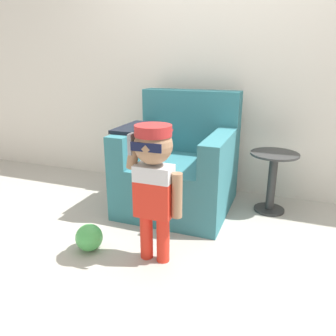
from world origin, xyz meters
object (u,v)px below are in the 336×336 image
object	(u,v)px
person_child	(154,174)
toy_ball	(89,237)
armchair	(180,168)
side_table	(272,177)

from	to	relation	value
person_child	toy_ball	bearing A→B (deg)	-172.80
armchair	side_table	size ratio (longest dim) A/B	1.91
toy_ball	armchair	bearing A→B (deg)	69.79
toy_ball	person_child	bearing A→B (deg)	7.20
armchair	person_child	distance (m)	0.94
armchair	person_child	size ratio (longest dim) A/B	1.11
person_child	toy_ball	distance (m)	0.71
side_table	toy_ball	distance (m)	1.62
armchair	side_table	world-z (taller)	armchair
armchair	side_table	distance (m)	0.82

